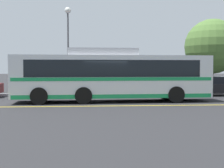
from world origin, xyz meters
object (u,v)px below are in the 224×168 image
Objects in this scene: transit_bus at (112,75)px; parked_car_1 at (50,87)px; parked_car_3 at (220,86)px; parked_car_2 at (138,87)px; street_lamp at (68,33)px; tree_0 at (212,47)px.

transit_bus is 5.81m from parked_car_1.
parked_car_3 is at bearing -91.28° from parked_car_1.
street_lamp reaches higher than parked_car_2.
parked_car_3 is 6.50m from tree_0.
parked_car_3 is at bearing -10.38° from street_lamp.
parked_car_1 is at bearing -160.08° from tree_0.
parked_car_1 is 1.06× the size of parked_car_2.
parked_car_3 is 0.66× the size of street_lamp.
parked_car_2 is 0.69× the size of tree_0.
parked_car_2 is 7.04m from street_lamp.
parked_car_2 is 10.09m from tree_0.
street_lamp is at bearing 68.68° from parked_car_2.
tree_0 is (10.12, 9.05, 2.48)m from transit_bus.
parked_car_1 is at bearing -134.23° from transit_bus.
parked_car_2 is at bearing -146.05° from tree_0.
tree_0 is (1.55, 5.33, 3.39)m from parked_car_3.
transit_bus is at bearing -67.56° from parked_car_3.
parked_car_2 is 6.33m from parked_car_3.
street_lamp is (-3.02, 5.85, 3.26)m from transit_bus.
tree_0 reaches higher than parked_car_2.
tree_0 is (13.14, 3.20, -0.79)m from street_lamp.
tree_0 is at bearing -55.59° from parked_car_2.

